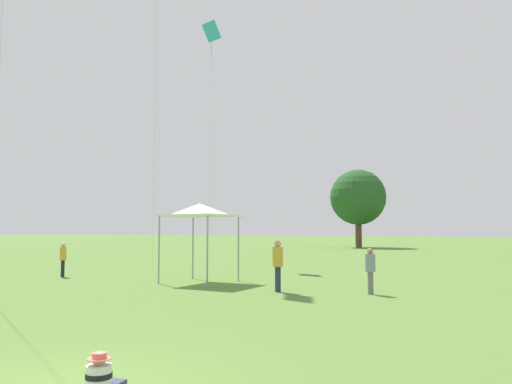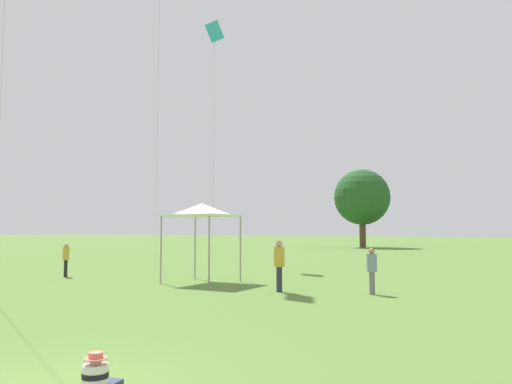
# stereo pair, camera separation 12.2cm
# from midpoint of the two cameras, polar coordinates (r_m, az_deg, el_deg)

# --- Properties ---
(seated_toddler) EXTENTS (0.49, 0.58, 0.54)m
(seated_toddler) POSITION_cam_midpoint_polar(r_m,az_deg,el_deg) (7.52, -17.86, -19.41)
(seated_toddler) COLOR #383D56
(seated_toddler) RESTS_ON ground
(person_standing_1) EXTENTS (0.51, 0.51, 1.80)m
(person_standing_1) POSITION_cam_midpoint_polar(r_m,az_deg,el_deg) (17.74, 2.31, -7.91)
(person_standing_1) COLOR #282D42
(person_standing_1) RESTS_ON ground
(person_standing_2) EXTENTS (0.47, 0.47, 1.56)m
(person_standing_2) POSITION_cam_midpoint_polar(r_m,az_deg,el_deg) (17.51, 12.73, -8.35)
(person_standing_2) COLOR slate
(person_standing_2) RESTS_ON ground
(person_standing_3) EXTENTS (0.42, 0.42, 1.57)m
(person_standing_3) POSITION_cam_midpoint_polar(r_m,az_deg,el_deg) (24.86, -21.32, -6.86)
(person_standing_3) COLOR black
(person_standing_3) RESTS_ON ground
(canopy_tent) EXTENTS (2.82, 2.82, 3.27)m
(canopy_tent) POSITION_cam_midpoint_polar(r_m,az_deg,el_deg) (20.91, -6.59, -2.14)
(canopy_tent) COLOR white
(canopy_tent) RESTS_ON ground
(kite_1) EXTENTS (1.39, 1.04, 15.94)m
(kite_1) POSITION_cam_midpoint_polar(r_m,az_deg,el_deg) (35.00, -5.22, 17.14)
(kite_1) COLOR #339EDB
(kite_1) RESTS_ON ground
(distant_tree_1) EXTENTS (6.72, 6.72, 9.43)m
(distant_tree_1) POSITION_cam_midpoint_polar(r_m,az_deg,el_deg) (61.65, 11.53, -0.61)
(distant_tree_1) COLOR brown
(distant_tree_1) RESTS_ON ground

